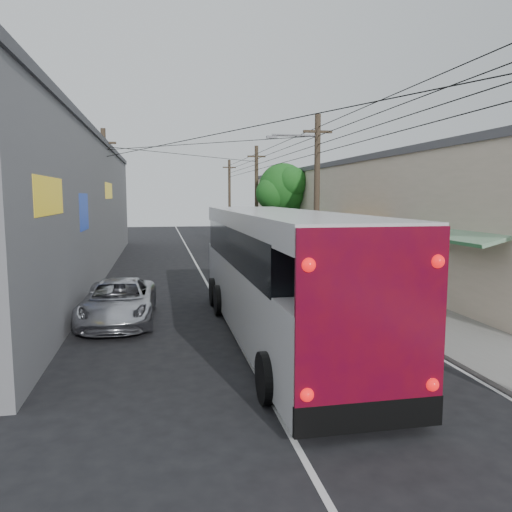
{
  "coord_description": "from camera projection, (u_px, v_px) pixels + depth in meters",
  "views": [
    {
      "loc": [
        -2.19,
        -9.9,
        4.2
      ],
      "look_at": [
        1.31,
        8.14,
        1.99
      ],
      "focal_mm": 35.0,
      "sensor_mm": 36.0,
      "label": 1
    }
  ],
  "objects": [
    {
      "name": "ground",
      "position": [
        269.0,
        395.0,
        10.57
      ],
      "size": [
        120.0,
        120.0,
        0.0
      ],
      "primitive_type": "plane",
      "color": "black",
      "rests_on": "ground"
    },
    {
      "name": "sidewalk",
      "position": [
        301.0,
        262.0,
        31.29
      ],
      "size": [
        3.0,
        80.0,
        0.12
      ],
      "primitive_type": "cube",
      "color": "slate",
      "rests_on": "ground"
    },
    {
      "name": "building_right",
      "position": [
        357.0,
        212.0,
        33.71
      ],
      "size": [
        7.09,
        40.0,
        6.25
      ],
      "color": "beige",
      "rests_on": "ground"
    },
    {
      "name": "building_left",
      "position": [
        36.0,
        207.0,
        26.07
      ],
      "size": [
        7.2,
        36.0,
        7.25
      ],
      "color": "slate",
      "rests_on": "ground"
    },
    {
      "name": "utility_poles",
      "position": [
        247.0,
        197.0,
        30.48
      ],
      "size": [
        11.8,
        45.28,
        8.0
      ],
      "color": "#473828",
      "rests_on": "ground"
    },
    {
      "name": "street_tree",
      "position": [
        284.0,
        190.0,
        36.67
      ],
      "size": [
        4.4,
        4.0,
        6.6
      ],
      "color": "#3F2B19",
      "rests_on": "ground"
    },
    {
      "name": "coach_bus",
      "position": [
        278.0,
        273.0,
        14.7
      ],
      "size": [
        3.08,
        13.07,
        3.76
      ],
      "rotation": [
        0.0,
        0.0,
        0.01
      ],
      "color": "silver",
      "rests_on": "ground"
    },
    {
      "name": "jeepney",
      "position": [
        119.0,
        301.0,
        16.62
      ],
      "size": [
        2.45,
        5.12,
        1.41
      ],
      "primitive_type": "imported",
      "rotation": [
        0.0,
        0.0,
        -0.02
      ],
      "color": "silver",
      "rests_on": "ground"
    },
    {
      "name": "parked_suv",
      "position": [
        288.0,
        269.0,
        23.87
      ],
      "size": [
        2.25,
        5.18,
        1.48
      ],
      "primitive_type": "imported",
      "rotation": [
        0.0,
        0.0,
        -0.03
      ],
      "color": "#A9AAB2",
      "rests_on": "ground"
    },
    {
      "name": "parked_car_mid",
      "position": [
        266.0,
        249.0,
        32.52
      ],
      "size": [
        2.02,
        4.7,
        1.58
      ],
      "primitive_type": "imported",
      "rotation": [
        0.0,
        0.0,
        -0.03
      ],
      "color": "#2A292F",
      "rests_on": "ground"
    },
    {
      "name": "parked_car_far",
      "position": [
        237.0,
        240.0,
        39.13
      ],
      "size": [
        1.58,
        4.51,
        1.49
      ],
      "primitive_type": "imported",
      "rotation": [
        0.0,
        0.0,
        -0.0
      ],
      "color": "black",
      "rests_on": "ground"
    },
    {
      "name": "pedestrian_near",
      "position": [
        308.0,
        256.0,
        26.95
      ],
      "size": [
        0.76,
        0.65,
        1.76
      ],
      "primitive_type": "imported",
      "rotation": [
        0.0,
        0.0,
        2.72
      ],
      "color": "#D26F8C",
      "rests_on": "sidewalk"
    },
    {
      "name": "pedestrian_far",
      "position": [
        296.0,
        256.0,
        28.26
      ],
      "size": [
        0.75,
        0.62,
        1.43
      ],
      "primitive_type": "imported",
      "rotation": [
        0.0,
        0.0,
        3.26
      ],
      "color": "#8E9FCF",
      "rests_on": "sidewalk"
    }
  ]
}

